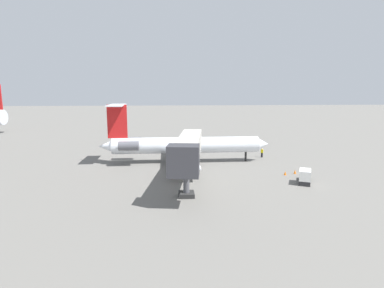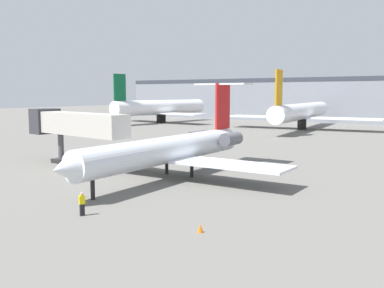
{
  "view_description": "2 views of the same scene",
  "coord_description": "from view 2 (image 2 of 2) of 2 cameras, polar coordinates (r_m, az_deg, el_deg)",
  "views": [
    {
      "loc": [
        -55.1,
        0.86,
        12.05
      ],
      "look_at": [
        -2.05,
        -2.97,
        2.86
      ],
      "focal_mm": 29.07,
      "sensor_mm": 36.0,
      "label": 1
    },
    {
      "loc": [
        22.47,
        -36.49,
        8.66
      ],
      "look_at": [
        -1.58,
        -0.57,
        3.56
      ],
      "focal_mm": 40.75,
      "sensor_mm": 36.0,
      "label": 2
    }
  ],
  "objects": [
    {
      "name": "jet_bridge",
      "position": [
        54.11,
        -15.5,
        2.53
      ],
      "size": [
        16.86,
        5.15,
        6.63
      ],
      "color": "#B7B2A8",
      "rests_on": "ground_plane"
    },
    {
      "name": "ground_crew_marshaller",
      "position": [
        32.0,
        -14.2,
        -7.6
      ],
      "size": [
        0.42,
        0.48,
        1.69
      ],
      "color": "black",
      "rests_on": "ground_plane"
    },
    {
      "name": "parked_airliner_west_mid",
      "position": [
        106.4,
        14.2,
        4.11
      ],
      "size": [
        36.21,
        42.76,
        13.18
      ],
      "color": "white",
      "rests_on": "ground_plane"
    },
    {
      "name": "traffic_cone_far",
      "position": [
        27.61,
        1.11,
        -10.96
      ],
      "size": [
        0.36,
        0.36,
        0.55
      ],
      "color": "orange",
      "rests_on": "ground_plane"
    },
    {
      "name": "ground_plane",
      "position": [
        43.73,
        2.14,
        -4.77
      ],
      "size": [
        400.0,
        400.0,
        0.1
      ],
      "primitive_type": "cube",
      "color": "#66635E"
    },
    {
      "name": "regional_jet",
      "position": [
        44.49,
        -2.51,
        -0.54
      ],
      "size": [
        24.87,
        28.68,
        9.79
      ],
      "color": "silver",
      "rests_on": "ground_plane"
    },
    {
      "name": "parked_airliner_west_end",
      "position": [
        126.7,
        -4.13,
        4.77
      ],
      "size": [
        29.94,
        35.34,
        13.56
      ],
      "color": "white",
      "rests_on": "ground_plane"
    }
  ]
}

